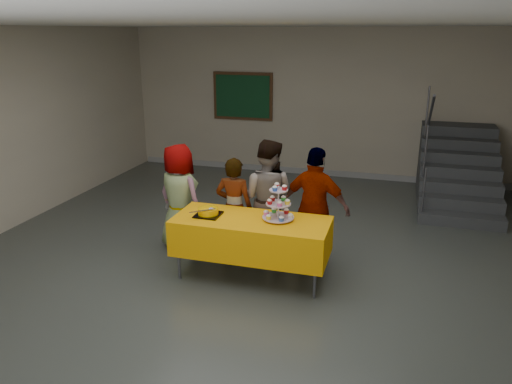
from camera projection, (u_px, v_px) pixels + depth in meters
room_shell at (243, 107)px, 5.44m from camera, size 10.00×10.04×3.02m
bake_table at (251, 236)px, 6.05m from camera, size 1.88×0.78×0.77m
cupcake_stand at (278, 206)px, 5.91m from camera, size 0.38×0.38×0.44m
bear_cake at (208, 211)px, 6.08m from camera, size 0.32×0.36×0.12m
schoolchild_a at (180, 197)px, 6.83m from camera, size 0.85×0.69×1.49m
schoolchild_b at (234, 208)px, 6.59m from camera, size 0.51×0.34×1.38m
schoolchild_c at (267, 198)px, 6.66m from camera, size 0.83×0.67×1.59m
schoolchild_d at (315, 207)px, 6.35m from camera, size 0.97×0.57×1.56m
staircase at (456, 173)px, 8.97m from camera, size 1.30×2.40×2.04m
noticeboard at (243, 96)px, 10.55m from camera, size 1.30×0.05×1.00m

